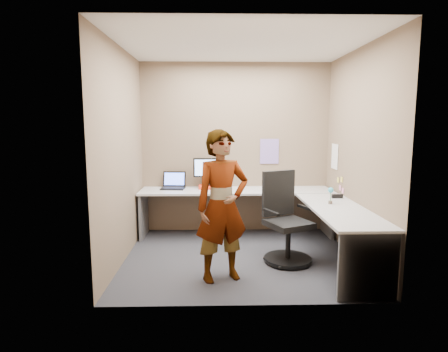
{
  "coord_description": "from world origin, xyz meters",
  "views": [
    {
      "loc": [
        -0.33,
        -4.71,
        1.76
      ],
      "look_at": [
        -0.21,
        0.25,
        1.05
      ],
      "focal_mm": 30.0,
      "sensor_mm": 36.0,
      "label": 1
    }
  ],
  "objects_px": {
    "desk": "(270,207)",
    "monitor": "(208,169)",
    "office_chair": "(285,226)",
    "person": "(222,206)"
  },
  "relations": [
    {
      "from": "desk",
      "to": "office_chair",
      "type": "bearing_deg",
      "value": -76.15
    },
    {
      "from": "monitor",
      "to": "office_chair",
      "type": "distance_m",
      "value": 1.69
    },
    {
      "from": "person",
      "to": "monitor",
      "type": "bearing_deg",
      "value": 75.06
    },
    {
      "from": "person",
      "to": "desk",
      "type": "bearing_deg",
      "value": 35.59
    },
    {
      "from": "monitor",
      "to": "person",
      "type": "relative_size",
      "value": 0.27
    },
    {
      "from": "office_chair",
      "to": "desk",
      "type": "bearing_deg",
      "value": 79.1
    },
    {
      "from": "desk",
      "to": "office_chair",
      "type": "relative_size",
      "value": 2.64
    },
    {
      "from": "desk",
      "to": "office_chair",
      "type": "height_order",
      "value": "office_chair"
    },
    {
      "from": "desk",
      "to": "monitor",
      "type": "distance_m",
      "value": 1.22
    },
    {
      "from": "desk",
      "to": "person",
      "type": "distance_m",
      "value": 1.28
    }
  ]
}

